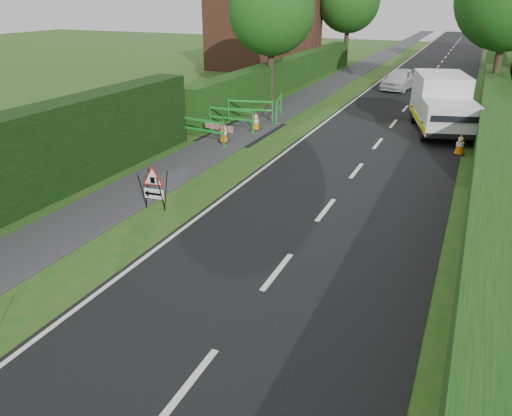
# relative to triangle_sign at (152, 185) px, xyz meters

# --- Properties ---
(ground) EXTENTS (120.00, 120.00, 0.00)m
(ground) POSITION_rel_triangle_sign_xyz_m (1.69, -2.72, -0.71)
(ground) COLOR #244F16
(ground) RESTS_ON ground
(road_surface) EXTENTS (6.00, 90.00, 0.02)m
(road_surface) POSITION_rel_triangle_sign_xyz_m (4.19, 32.28, -0.70)
(road_surface) COLOR black
(road_surface) RESTS_ON ground
(footpath) EXTENTS (2.00, 90.00, 0.02)m
(footpath) POSITION_rel_triangle_sign_xyz_m (-1.31, 32.28, -0.70)
(footpath) COLOR #2D2D30
(footpath) RESTS_ON ground
(hedge_west_far) EXTENTS (1.00, 24.00, 1.80)m
(hedge_west_far) POSITION_rel_triangle_sign_xyz_m (-3.31, 19.28, -0.71)
(hedge_west_far) COLOR #14380F
(hedge_west_far) RESTS_ON ground
(hedge_east) EXTENTS (1.20, 50.00, 1.50)m
(hedge_east) POSITION_rel_triangle_sign_xyz_m (8.19, 13.28, -0.71)
(hedge_east) COLOR #14380F
(hedge_east) RESTS_ON ground
(house_west) EXTENTS (7.50, 7.40, 7.88)m
(house_west) POSITION_rel_triangle_sign_xyz_m (-8.31, 27.28, 2.19)
(house_west) COLOR brown
(house_west) RESTS_ON ground
(tree_nw) EXTENTS (4.40, 4.40, 6.70)m
(tree_nw) POSITION_rel_triangle_sign_xyz_m (-2.91, 15.28, 3.78)
(tree_nw) COLOR #2D2116
(tree_nw) RESTS_ON ground
(tree_fw) EXTENTS (4.80, 4.80, 7.24)m
(tree_fw) POSITION_rel_triangle_sign_xyz_m (-2.91, 31.28, 4.12)
(tree_fw) COLOR #2D2116
(tree_fw) RESTS_ON ground
(tree_fe) EXTENTS (4.20, 4.20, 6.33)m
(tree_fe) POSITION_rel_triangle_sign_xyz_m (8.09, 35.28, 3.51)
(tree_fe) COLOR #2D2116
(tree_fe) RESTS_ON ground
(triangle_sign) EXTENTS (0.75, 0.75, 1.02)m
(triangle_sign) POSITION_rel_triangle_sign_xyz_m (0.00, 0.00, 0.00)
(triangle_sign) COLOR black
(triangle_sign) RESTS_ON ground
(works_van) EXTENTS (3.08, 5.25, 2.25)m
(works_van) POSITION_rel_triangle_sign_xyz_m (6.12, 11.81, 0.49)
(works_van) COLOR silver
(works_van) RESTS_ON ground
(traffic_cone_0) EXTENTS (0.38, 0.38, 0.79)m
(traffic_cone_0) POSITION_rel_triangle_sign_xyz_m (7.11, 8.59, -0.32)
(traffic_cone_0) COLOR black
(traffic_cone_0) RESTS_ON ground
(traffic_cone_1) EXTENTS (0.38, 0.38, 0.79)m
(traffic_cone_1) POSITION_rel_triangle_sign_xyz_m (7.18, 11.13, -0.32)
(traffic_cone_1) COLOR black
(traffic_cone_1) RESTS_ON ground
(traffic_cone_2) EXTENTS (0.38, 0.38, 0.79)m
(traffic_cone_2) POSITION_rel_triangle_sign_xyz_m (6.30, 13.10, -0.32)
(traffic_cone_2) COLOR black
(traffic_cone_2) RESTS_ON ground
(traffic_cone_3) EXTENTS (0.38, 0.38, 0.79)m
(traffic_cone_3) POSITION_rel_triangle_sign_xyz_m (-1.33, 6.64, -0.32)
(traffic_cone_3) COLOR black
(traffic_cone_3) RESTS_ON ground
(traffic_cone_4) EXTENTS (0.38, 0.38, 0.79)m
(traffic_cone_4) POSITION_rel_triangle_sign_xyz_m (-0.98, 8.92, -0.32)
(traffic_cone_4) COLOR black
(traffic_cone_4) RESTS_ON ground
(ped_barrier_0) EXTENTS (2.09, 0.64, 1.00)m
(ped_barrier_0) POSITION_rel_triangle_sign_xyz_m (-1.95, 6.07, -0.08)
(ped_barrier_0) COLOR #1A942A
(ped_barrier_0) RESTS_ON ground
(ped_barrier_1) EXTENTS (2.07, 0.38, 1.00)m
(ped_barrier_1) POSITION_rel_triangle_sign_xyz_m (-1.80, 8.24, -0.08)
(ped_barrier_1) COLOR #1A942A
(ped_barrier_1) RESTS_ON ground
(ped_barrier_2) EXTENTS (2.09, 0.81, 1.00)m
(ped_barrier_2) POSITION_rel_triangle_sign_xyz_m (-1.78, 10.14, -0.08)
(ped_barrier_2) COLOR #1A942A
(ped_barrier_2) RESTS_ON ground
(ped_barrier_3) EXTENTS (0.86, 2.08, 1.00)m
(ped_barrier_3) POSITION_rel_triangle_sign_xyz_m (-0.81, 11.15, -0.08)
(ped_barrier_3) COLOR #1A942A
(ped_barrier_3) RESTS_ON ground
(redwhite_plank) EXTENTS (1.45, 0.47, 0.25)m
(redwhite_plank) POSITION_rel_triangle_sign_xyz_m (-1.78, 7.09, -0.71)
(redwhite_plank) COLOR red
(redwhite_plank) RESTS_ON ground
(hatchback_car) EXTENTS (2.09, 3.82, 1.23)m
(hatchback_car) POSITION_rel_triangle_sign_xyz_m (3.01, 21.43, -0.09)
(hatchback_car) COLOR silver
(hatchback_car) RESTS_ON ground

